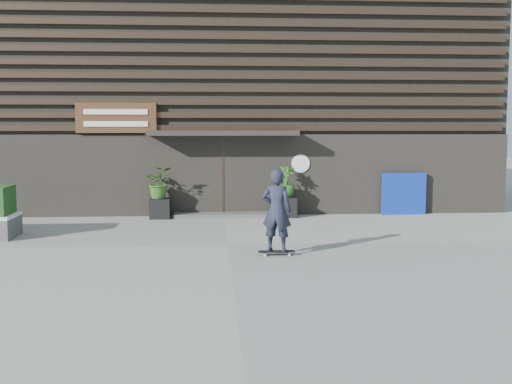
{
  "coord_description": "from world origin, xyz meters",
  "views": [
    {
      "loc": [
        -0.34,
        -14.3,
        2.73
      ],
      "look_at": [
        0.76,
        1.27,
        1.1
      ],
      "focal_mm": 43.83,
      "sensor_mm": 36.0,
      "label": 1
    }
  ],
  "objects": [
    {
      "name": "blue_tarp",
      "position": [
        5.64,
        4.7,
        0.65
      ],
      "size": [
        1.4,
        0.18,
        1.31
      ],
      "primitive_type": "cube",
      "rotation": [
        0.0,
        0.0,
        0.04
      ],
      "color": "#0B2698",
      "rests_on": "ground"
    },
    {
      "name": "planter_pot_right",
      "position": [
        1.9,
        4.4,
        0.3
      ],
      "size": [
        0.6,
        0.6,
        0.6
      ],
      "primitive_type": "cube",
      "color": "black",
      "rests_on": "ground"
    },
    {
      "name": "entrance_step",
      "position": [
        0.0,
        4.6,
        0.06
      ],
      "size": [
        3.0,
        0.8,
        0.12
      ],
      "primitive_type": "cube",
      "color": "#474744",
      "rests_on": "ground"
    },
    {
      "name": "bamboo_right",
      "position": [
        1.9,
        4.4,
        1.08
      ],
      "size": [
        0.54,
        0.54,
        0.96
      ],
      "primitive_type": "imported",
      "color": "#2D591E",
      "rests_on": "planter_pot_right"
    },
    {
      "name": "bamboo_left",
      "position": [
        -1.9,
        4.4,
        1.08
      ],
      "size": [
        0.86,
        0.75,
        0.96
      ],
      "primitive_type": "imported",
      "color": "#2D591E",
      "rests_on": "planter_pot_left"
    },
    {
      "name": "planter_pot_left",
      "position": [
        -1.9,
        4.4,
        0.3
      ],
      "size": [
        0.6,
        0.6,
        0.6
      ],
      "primitive_type": "cube",
      "color": "black",
      "rests_on": "ground"
    },
    {
      "name": "building",
      "position": [
        -0.0,
        9.96,
        3.99
      ],
      "size": [
        18.0,
        11.0,
        8.0
      ],
      "color": "black",
      "rests_on": "ground"
    },
    {
      "name": "skateboarder",
      "position": [
        1.02,
        -1.25,
        0.97
      ],
      "size": [
        0.78,
        0.62,
        1.85
      ],
      "color": "black",
      "rests_on": "ground"
    },
    {
      "name": "ground",
      "position": [
        0.0,
        0.0,
        0.0
      ],
      "size": [
        80.0,
        80.0,
        0.0
      ],
      "primitive_type": "plane",
      "color": "gray",
      "rests_on": "ground"
    }
  ]
}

